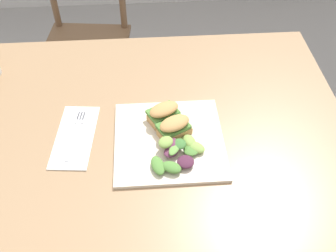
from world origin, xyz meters
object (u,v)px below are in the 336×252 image
at_px(chair_wooden_far, 87,42).
at_px(sandwich_half_back, 164,113).
at_px(plate_lunch, 169,140).
at_px(fork_on_napkin, 76,131).
at_px(dining_table, 134,163).
at_px(sandwich_half_front, 174,127).

distance_m(chair_wooden_far, sandwich_half_back, 0.98).
xyz_separation_m(plate_lunch, fork_on_napkin, (-0.26, 0.05, 0.00)).
bearing_deg(dining_table, sandwich_half_front, -2.86).
bearing_deg(chair_wooden_far, dining_table, -75.54).
xyz_separation_m(dining_table, sandwich_half_back, (0.09, 0.05, 0.16)).
height_order(sandwich_half_front, fork_on_napkin, sandwich_half_front).
height_order(sandwich_half_front, sandwich_half_back, same).
bearing_deg(plate_lunch, chair_wooden_far, 109.94).
bearing_deg(plate_lunch, fork_on_napkin, 168.51).
xyz_separation_m(chair_wooden_far, plate_lunch, (0.34, -0.93, 0.30)).
bearing_deg(plate_lunch, sandwich_half_front, 48.69).
relative_size(dining_table, sandwich_half_back, 12.09).
height_order(chair_wooden_far, plate_lunch, chair_wooden_far).
bearing_deg(chair_wooden_far, sandwich_half_back, -69.05).
bearing_deg(sandwich_half_back, dining_table, -152.12).
bearing_deg(sandwich_half_front, plate_lunch, -131.31).
relative_size(plate_lunch, sandwich_half_front, 2.87).
xyz_separation_m(sandwich_half_back, fork_on_napkin, (-0.25, -0.02, -0.03)).
height_order(plate_lunch, sandwich_half_back, sandwich_half_back).
distance_m(sandwich_half_front, fork_on_napkin, 0.28).
bearing_deg(fork_on_napkin, plate_lunch, -11.49).
xyz_separation_m(chair_wooden_far, fork_on_napkin, (0.08, -0.88, 0.30)).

